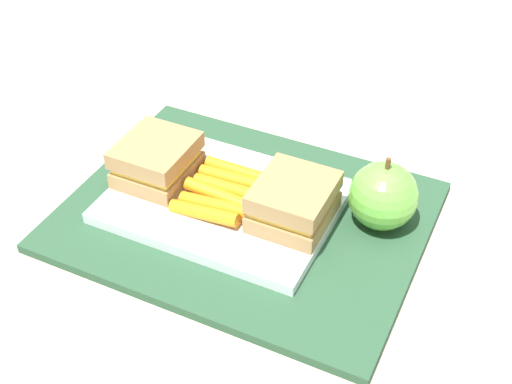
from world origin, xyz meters
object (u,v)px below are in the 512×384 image
(carrot_sticks_bundle, at_px, (223,192))
(apple, at_px, (383,196))
(sandwich_half_right, at_px, (293,202))
(food_tray, at_px, (223,201))
(sandwich_half_left, at_px, (157,160))

(carrot_sticks_bundle, relative_size, apple, 1.11)
(sandwich_half_right, height_order, carrot_sticks_bundle, sandwich_half_right)
(food_tray, relative_size, apple, 2.88)
(food_tray, distance_m, apple, 0.16)
(apple, bearing_deg, sandwich_half_left, -168.77)
(sandwich_half_right, distance_m, apple, 0.09)
(food_tray, bearing_deg, apple, 16.65)
(sandwich_half_left, distance_m, sandwich_half_right, 0.16)
(sandwich_half_right, bearing_deg, apple, 31.22)
(sandwich_half_left, bearing_deg, carrot_sticks_bundle, 0.04)
(sandwich_half_right, bearing_deg, carrot_sticks_bundle, 179.96)
(carrot_sticks_bundle, bearing_deg, apple, 16.61)
(food_tray, relative_size, carrot_sticks_bundle, 2.59)
(food_tray, distance_m, sandwich_half_left, 0.08)
(sandwich_half_left, xyz_separation_m, sandwich_half_right, (0.16, 0.00, 0.00))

